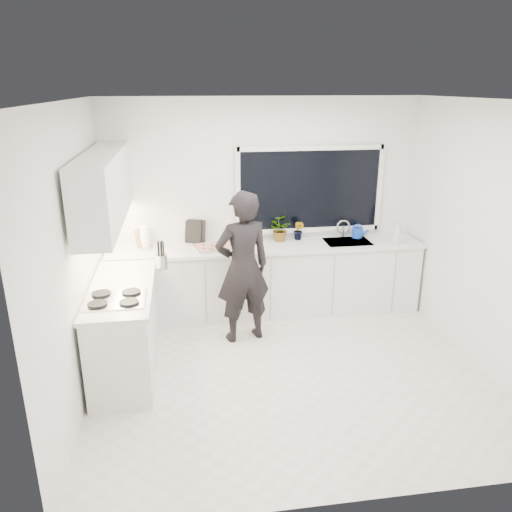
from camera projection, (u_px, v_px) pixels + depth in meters
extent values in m
cube|color=beige|center=(290.00, 372.00, 5.20)|extent=(4.00, 3.50, 0.02)
cube|color=white|center=(263.00, 206.00, 6.40)|extent=(4.00, 0.02, 2.70)
cube|color=white|center=(74.00, 259.00, 4.47)|extent=(0.02, 3.50, 2.70)
cube|color=white|center=(487.00, 239.00, 5.04)|extent=(0.02, 3.50, 2.70)
cube|color=white|center=(297.00, 99.00, 4.31)|extent=(4.00, 3.50, 0.02)
cube|color=black|center=(310.00, 190.00, 6.38)|extent=(1.80, 0.02, 1.00)
cube|color=white|center=(267.00, 281.00, 6.41)|extent=(3.92, 0.58, 0.88)
cube|color=white|center=(125.00, 329.00, 5.14)|extent=(0.58, 1.60, 0.88)
cube|color=silver|center=(267.00, 247.00, 6.25)|extent=(3.94, 0.62, 0.04)
cube|color=silver|center=(121.00, 288.00, 4.99)|extent=(0.62, 1.60, 0.04)
cube|color=white|center=(104.00, 188.00, 4.99)|extent=(0.34, 2.10, 0.70)
cube|color=silver|center=(347.00, 245.00, 6.41)|extent=(0.58, 0.42, 0.14)
cylinder|color=silver|center=(343.00, 229.00, 6.55)|extent=(0.03, 0.03, 0.22)
cube|color=black|center=(115.00, 299.00, 4.65)|extent=(0.56, 0.48, 0.03)
imported|color=black|center=(243.00, 268.00, 5.60)|extent=(0.73, 0.57, 1.76)
cube|color=silver|center=(216.00, 247.00, 6.13)|extent=(0.56, 0.47, 0.03)
cube|color=red|center=(216.00, 246.00, 6.12)|extent=(0.51, 0.41, 0.01)
cylinder|color=blue|center=(357.00, 233.00, 6.55)|extent=(0.17, 0.17, 0.13)
cylinder|color=white|center=(145.00, 238.00, 6.09)|extent=(0.14, 0.14, 0.26)
cube|color=#9A6748|center=(142.00, 239.00, 6.13)|extent=(0.16, 0.14, 0.22)
cylinder|color=#B8B8BD|center=(162.00, 262.00, 5.43)|extent=(0.15, 0.15, 0.16)
cube|color=black|center=(193.00, 232.00, 6.30)|extent=(0.21, 0.11, 0.28)
cube|color=black|center=(196.00, 231.00, 6.30)|extent=(0.24, 0.11, 0.30)
imported|color=#26662D|center=(248.00, 232.00, 6.32)|extent=(0.17, 0.18, 0.28)
imported|color=#26662D|center=(279.00, 229.00, 6.37)|extent=(0.36, 0.37, 0.31)
imported|color=#26662D|center=(299.00, 230.00, 6.42)|extent=(0.18, 0.18, 0.26)
imported|color=#D8BF66|center=(397.00, 231.00, 6.29)|extent=(0.16, 0.16, 0.31)
imported|color=#D8BF66|center=(401.00, 235.00, 6.31)|extent=(0.12, 0.12, 0.21)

